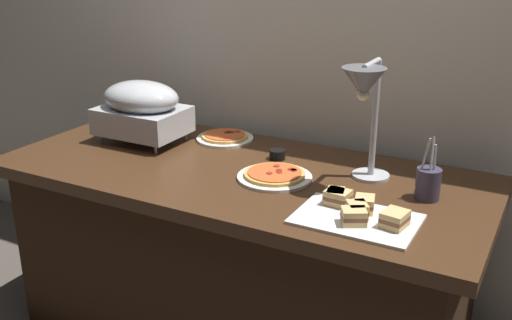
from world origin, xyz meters
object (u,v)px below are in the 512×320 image
(chafing_dish, at_px, (142,108))
(sauce_cup_near, at_px, (277,154))
(sandwich_platter, at_px, (357,212))
(heat_lamp, at_px, (365,94))
(utensil_holder, at_px, (428,183))
(pizza_plate_center, at_px, (275,176))
(pizza_plate_front, at_px, (225,137))

(chafing_dish, bearing_deg, sauce_cup_near, 6.74)
(sandwich_platter, bearing_deg, sauce_cup_near, 141.39)
(heat_lamp, bearing_deg, sauce_cup_near, 161.01)
(sandwich_platter, relative_size, sauce_cup_near, 5.94)
(utensil_holder, bearing_deg, pizza_plate_center, -171.31)
(heat_lamp, height_order, pizza_plate_front, heat_lamp)
(sauce_cup_near, bearing_deg, pizza_plate_center, -66.12)
(pizza_plate_center, distance_m, utensil_holder, 0.55)
(heat_lamp, distance_m, sandwich_platter, 0.41)
(pizza_plate_center, height_order, sandwich_platter, sandwich_platter)
(heat_lamp, bearing_deg, chafing_dish, 176.48)
(pizza_plate_front, height_order, sandwich_platter, sandwich_platter)
(chafing_dish, distance_m, heat_lamp, 1.03)
(utensil_holder, bearing_deg, sandwich_platter, -120.94)
(utensil_holder, bearing_deg, sauce_cup_near, 169.74)
(heat_lamp, xyz_separation_m, pizza_plate_front, (-0.71, 0.25, -0.33))
(heat_lamp, height_order, pizza_plate_center, heat_lamp)
(heat_lamp, distance_m, pizza_plate_center, 0.46)
(heat_lamp, relative_size, pizza_plate_front, 1.79)
(heat_lamp, bearing_deg, pizza_plate_front, 160.82)
(sauce_cup_near, bearing_deg, heat_lamp, -18.99)
(chafing_dish, xyz_separation_m, sauce_cup_near, (0.62, 0.07, -0.13))
(chafing_dish, height_order, pizza_plate_front, chafing_dish)
(pizza_plate_front, xyz_separation_m, sauce_cup_near, (0.31, -0.11, 0.01))
(pizza_plate_front, height_order, sauce_cup_near, sauce_cup_near)
(pizza_plate_front, distance_m, pizza_plate_center, 0.50)
(utensil_holder, bearing_deg, pizza_plate_front, 166.60)
(pizza_plate_center, bearing_deg, chafing_dish, 170.13)
(sauce_cup_near, bearing_deg, pizza_plate_front, 160.58)
(chafing_dish, height_order, sauce_cup_near, chafing_dish)
(heat_lamp, bearing_deg, pizza_plate_center, -168.86)
(pizza_plate_front, bearing_deg, pizza_plate_center, -37.47)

